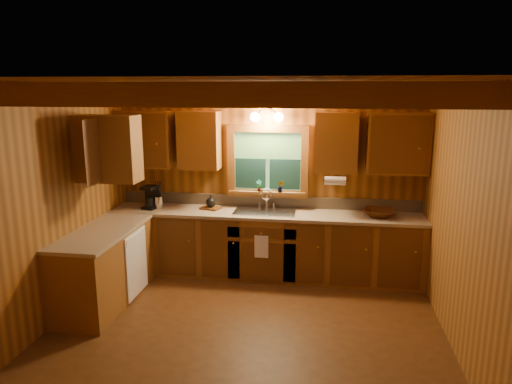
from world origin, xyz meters
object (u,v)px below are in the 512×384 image
object	(u,v)px
coffee_maker	(151,197)
wicker_basket	(379,213)
sink	(265,215)
cutting_board	(211,208)

from	to	relation	value
coffee_maker	wicker_basket	size ratio (longest dim) A/B	0.80
sink	wicker_basket	size ratio (longest dim) A/B	2.07
sink	cutting_board	world-z (taller)	sink
coffee_maker	wicker_basket	distance (m)	3.10
wicker_basket	coffee_maker	bearing A→B (deg)	-179.81
coffee_maker	wicker_basket	xyz separation A→B (m)	(3.10, 0.01, -0.11)
cutting_board	coffee_maker	bearing A→B (deg)	-156.44
cutting_board	wicker_basket	world-z (taller)	wicker_basket
cutting_board	wicker_basket	size ratio (longest dim) A/B	0.67
sink	wicker_basket	world-z (taller)	sink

